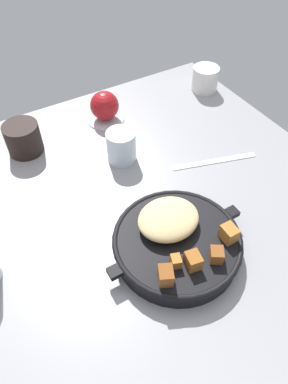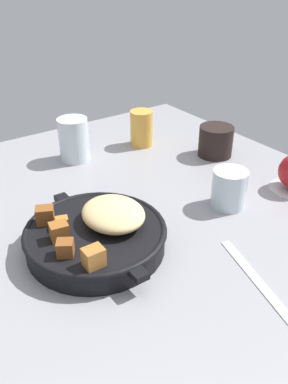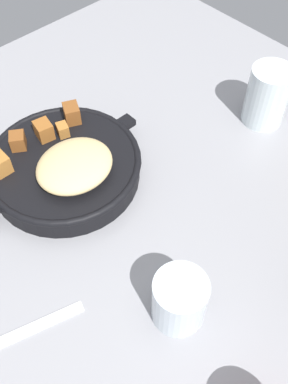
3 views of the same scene
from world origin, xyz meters
The scene contains 5 objects.
ground_plane centered at (0.00, 0.00, -1.20)cm, with size 105.16×100.17×2.40cm, color gray.
cast_iron_skillet centered at (4.99, -10.46, 3.03)cm, with size 29.81×25.45×7.96cm.
butter_knife centered at (27.87, 6.16, 0.18)cm, with size 22.05×1.60×0.36cm, color silver.
water_glass_short centered at (8.38, 18.88, 4.07)cm, with size 7.23×7.23×8.15cm, color silver.
water_glass_tall centered at (-30.35, 2.91, 5.50)cm, with size 7.60×7.60×10.99cm, color silver.
Camera 3 is at (27.74, 32.96, 58.18)cm, focal length 41.48 mm.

